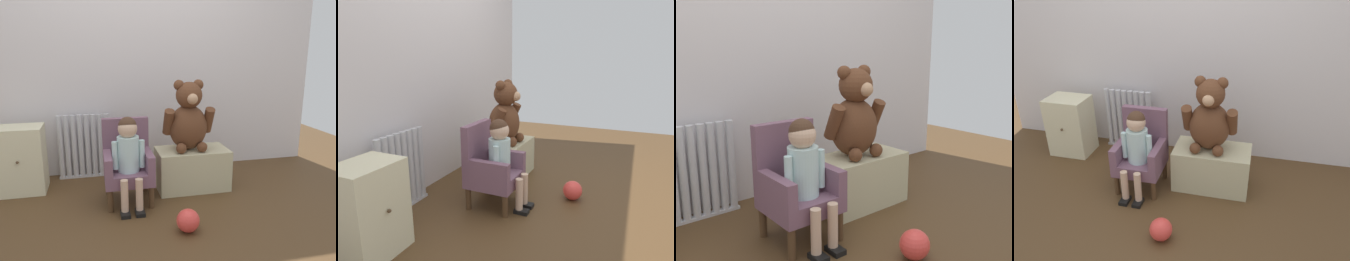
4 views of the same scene
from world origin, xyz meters
TOP-DOWN VIEW (x-y plane):
  - ground_plane at (0.00, 0.00)m, footprint 6.00×6.00m
  - back_wall at (0.00, 1.26)m, footprint 3.80×0.05m
  - radiator at (-0.50, 1.14)m, footprint 0.50×0.05m
  - small_dresser at (-1.03, 0.91)m, footprint 0.39×0.32m
  - child_armchair at (-0.15, 0.56)m, footprint 0.38×0.38m
  - child_figure at (-0.15, 0.45)m, footprint 0.25×0.35m
  - low_bench at (0.43, 0.66)m, footprint 0.63×0.34m
  - large_teddy_bear at (0.39, 0.67)m, footprint 0.44×0.31m
  - toy_ball at (0.19, -0.04)m, footprint 0.16×0.16m

SIDE VIEW (x-z plane):
  - ground_plane at x=0.00m, z-range 0.00..0.00m
  - toy_ball at x=0.19m, z-range 0.00..0.16m
  - low_bench at x=0.43m, z-range 0.00..0.36m
  - small_dresser at x=-1.03m, z-range 0.00..0.58m
  - radiator at x=-0.50m, z-range 0.00..0.61m
  - child_armchair at x=-0.15m, z-range -0.02..0.65m
  - child_figure at x=-0.15m, z-range 0.10..0.82m
  - large_teddy_bear at x=0.39m, z-range 0.32..0.93m
  - back_wall at x=0.00m, z-range 0.00..2.40m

